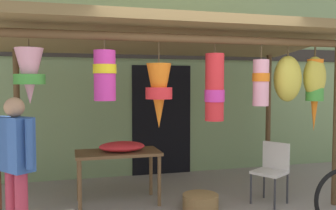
{
  "coord_description": "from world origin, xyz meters",
  "views": [
    {
      "loc": [
        -1.54,
        -4.06,
        1.68
      ],
      "look_at": [
        -0.1,
        1.15,
        1.35
      ],
      "focal_mm": 39.1,
      "sensor_mm": 36.0,
      "label": 1
    }
  ],
  "objects_px": {
    "folding_chair": "(272,167)",
    "wicker_basket_by_table": "(200,202)",
    "customer_foreground": "(16,158)",
    "flower_heap_on_table": "(123,146)",
    "display_table": "(118,158)"
  },
  "relations": [
    {
      "from": "folding_chair",
      "to": "wicker_basket_by_table",
      "type": "bearing_deg",
      "value": -179.76
    },
    {
      "from": "wicker_basket_by_table",
      "to": "customer_foreground",
      "type": "distance_m",
      "value": 2.39
    },
    {
      "from": "wicker_basket_by_table",
      "to": "customer_foreground",
      "type": "relative_size",
      "value": 0.31
    },
    {
      "from": "flower_heap_on_table",
      "to": "wicker_basket_by_table",
      "type": "distance_m",
      "value": 1.29
    },
    {
      "from": "wicker_basket_by_table",
      "to": "display_table",
      "type": "bearing_deg",
      "value": 152.4
    },
    {
      "from": "wicker_basket_by_table",
      "to": "customer_foreground",
      "type": "height_order",
      "value": "customer_foreground"
    },
    {
      "from": "display_table",
      "to": "flower_heap_on_table",
      "type": "xyz_separation_m",
      "value": [
        0.07,
        -0.01,
        0.16
      ]
    },
    {
      "from": "flower_heap_on_table",
      "to": "wicker_basket_by_table",
      "type": "bearing_deg",
      "value": -28.65
    },
    {
      "from": "display_table",
      "to": "customer_foreground",
      "type": "xyz_separation_m",
      "value": [
        -1.2,
        -0.94,
        0.25
      ]
    },
    {
      "from": "display_table",
      "to": "folding_chair",
      "type": "distance_m",
      "value": 2.16
    },
    {
      "from": "display_table",
      "to": "customer_foreground",
      "type": "bearing_deg",
      "value": -142.01
    },
    {
      "from": "wicker_basket_by_table",
      "to": "customer_foreground",
      "type": "xyz_separation_m",
      "value": [
        -2.22,
        -0.4,
        0.8
      ]
    },
    {
      "from": "folding_chair",
      "to": "customer_foreground",
      "type": "xyz_separation_m",
      "value": [
        -3.29,
        -0.41,
        0.39
      ]
    },
    {
      "from": "display_table",
      "to": "folding_chair",
      "type": "bearing_deg",
      "value": -14.22
    },
    {
      "from": "display_table",
      "to": "wicker_basket_by_table",
      "type": "bearing_deg",
      "value": -27.6
    }
  ]
}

